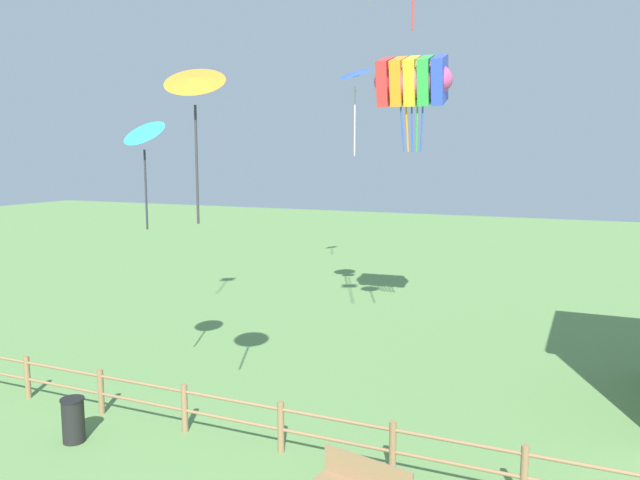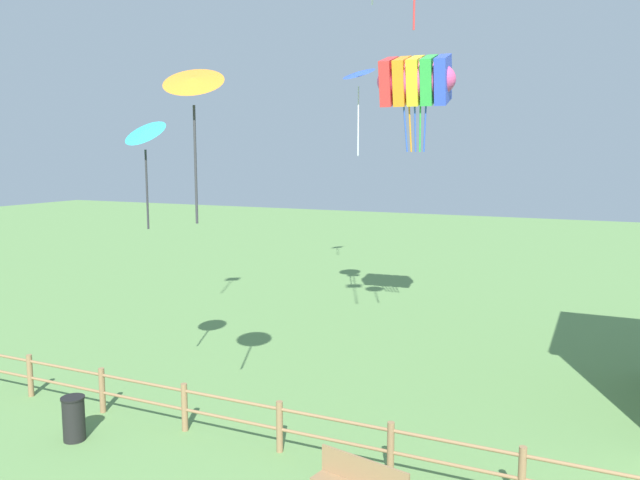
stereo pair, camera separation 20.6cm
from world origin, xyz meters
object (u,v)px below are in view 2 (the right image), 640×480
trash_bin (74,418)px  kite_blue_delta (359,75)px  kite_rainbow_parafoil (416,80)px  kite_orange_delta (193,84)px  kite_cyan_delta (145,135)px

trash_bin → kite_blue_delta: (2.01, 11.59, 8.41)m
kite_rainbow_parafoil → kite_blue_delta: kite_rainbow_parafoil is taller
kite_rainbow_parafoil → kite_blue_delta: bearing=159.7°
kite_rainbow_parafoil → kite_orange_delta: size_ratio=1.04×
kite_blue_delta → trash_bin: bearing=-99.8°
kite_blue_delta → kite_cyan_delta: 9.79m
kite_orange_delta → kite_cyan_delta: bearing=147.0°
kite_cyan_delta → kite_rainbow_parafoil: bearing=64.9°
trash_bin → kite_blue_delta: kite_blue_delta is taller
kite_orange_delta → kite_cyan_delta: kite_orange_delta is taller
kite_rainbow_parafoil → kite_blue_delta: (-2.32, 0.86, 0.39)m
kite_orange_delta → kite_cyan_delta: 3.27m
kite_orange_delta → kite_cyan_delta: size_ratio=1.18×
trash_bin → kite_cyan_delta: 6.49m
kite_cyan_delta → kite_orange_delta: bearing=-33.0°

